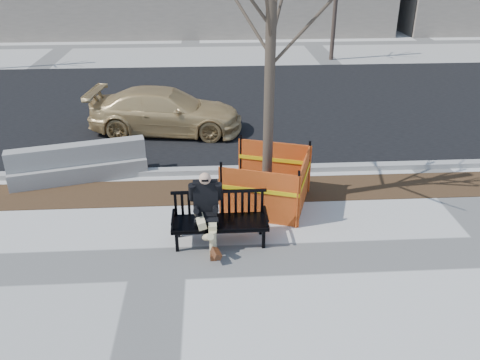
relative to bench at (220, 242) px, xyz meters
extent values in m
plane|color=beige|center=(-1.06, -0.59, 0.00)|extent=(120.00, 120.00, 0.00)
cube|color=#47301C|center=(-1.06, 2.01, 0.00)|extent=(40.00, 1.20, 0.02)
cube|color=black|center=(-1.06, 8.21, 0.00)|extent=(60.00, 10.40, 0.01)
cube|color=#9E9B93|center=(-1.06, 2.96, 0.06)|extent=(60.00, 0.25, 0.12)
imported|color=tan|center=(-1.36, 5.75, 0.00)|extent=(4.42, 2.25, 1.23)
camera|label=1|loc=(-0.11, -7.66, 5.07)|focal=37.27mm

